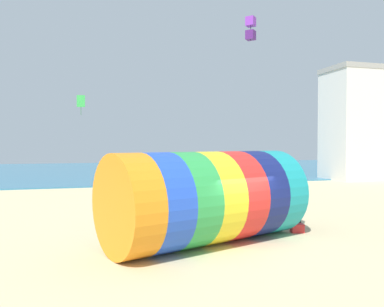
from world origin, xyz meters
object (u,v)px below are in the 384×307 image
Objects in this scene: giant_inflatable_tube at (207,197)px; kite_purple_box at (251,28)px; kite_handler at (299,206)px; cooler_box at (297,228)px; kite_green_diamond at (81,101)px.

kite_purple_box is (4.22, 5.52, 8.18)m from giant_inflatable_tube.
giant_inflatable_tube is 4.67× the size of kite_handler.
kite_purple_box is 10.89m from cooler_box.
kite_purple_box is at bearing 88.76° from cooler_box.
giant_inflatable_tube is at bearing -127.44° from kite_purple_box.
kite_green_diamond is 2.71× the size of cooler_box.
cooler_box is at bearing -123.74° from kite_handler.
kite_green_diamond is (-8.94, 8.94, -3.21)m from kite_purple_box.
kite_green_diamond is at bearing 134.99° from kite_purple_box.
kite_handler is (4.79, 1.57, -0.80)m from giant_inflatable_tube.
kite_green_diamond reaches higher than cooler_box.
kite_handler is 3.36× the size of cooler_box.
kite_handler is 1.24× the size of kite_green_diamond.
kite_green_diamond is 17.70m from cooler_box.
cooler_box is (-0.11, -4.95, -9.70)m from kite_purple_box.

